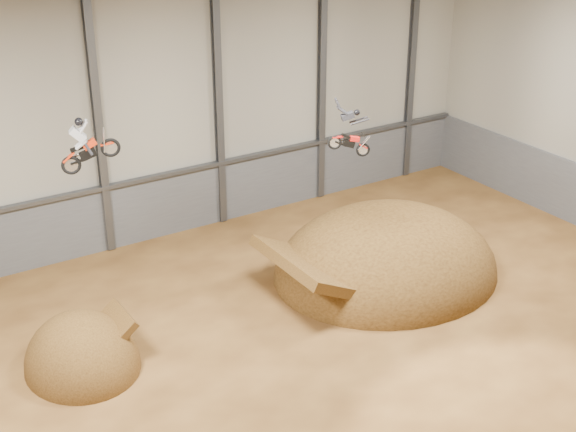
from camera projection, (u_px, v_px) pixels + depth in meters
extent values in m
plane|color=#513215|center=(322.00, 369.00, 32.48)|extent=(40.00, 40.00, 0.00)
cube|color=#9F9B8C|center=(159.00, 111.00, 41.11)|extent=(40.00, 0.10, 14.00)
plane|color=black|center=(330.00, 20.00, 26.68)|extent=(40.00, 40.00, 0.00)
cube|color=#5B5D63|center=(166.00, 205.00, 43.21)|extent=(39.80, 0.18, 3.50)
cube|color=#47494F|center=(165.00, 175.00, 42.35)|extent=(39.80, 0.35, 0.20)
cube|color=#47494F|center=(98.00, 122.00, 39.33)|extent=(0.40, 0.36, 13.90)
cube|color=#47494F|center=(218.00, 102.00, 42.58)|extent=(0.40, 0.36, 13.90)
cube|color=#47494F|center=(322.00, 84.00, 45.83)|extent=(0.40, 0.36, 13.90)
cube|color=#47494F|center=(411.00, 69.00, 49.07)|extent=(0.40, 0.36, 13.90)
ellipsoid|color=#3E270F|center=(83.00, 367.00, 32.60)|extent=(4.56, 5.27, 4.56)
ellipsoid|color=#3E270F|center=(386.00, 273.00, 39.82)|extent=(11.51, 10.18, 6.64)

